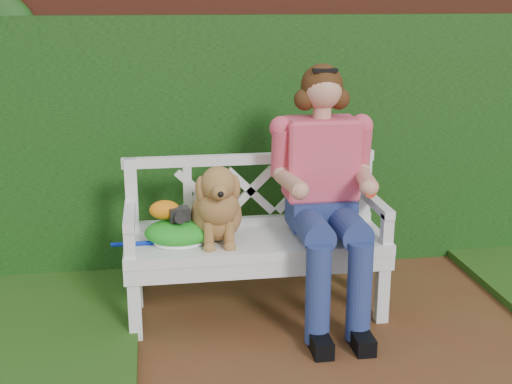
{
  "coord_description": "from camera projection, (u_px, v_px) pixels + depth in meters",
  "views": [
    {
      "loc": [
        -0.97,
        -2.77,
        1.82
      ],
      "look_at": [
        -0.41,
        0.9,
        0.75
      ],
      "focal_mm": 48.0,
      "sensor_mm": 36.0,
      "label": 1
    }
  ],
  "objects": [
    {
      "name": "tennis_racket",
      "position": [
        174.0,
        242.0,
        3.83
      ],
      "size": [
        0.54,
        0.23,
        0.03
      ],
      "primitive_type": null,
      "rotation": [
        0.0,
        0.0,
        0.01
      ],
      "color": "silver",
      "rests_on": "garden_bench"
    },
    {
      "name": "green_bag",
      "position": [
        180.0,
        231.0,
        3.84
      ],
      "size": [
        0.49,
        0.44,
        0.14
      ],
      "primitive_type": null,
      "rotation": [
        0.0,
        0.0,
        -0.4
      ],
      "color": "green",
      "rests_on": "garden_bench"
    },
    {
      "name": "ivy_hedge",
      "position": [
        298.0,
        144.0,
        4.64
      ],
      "size": [
        10.0,
        0.18,
        1.7
      ],
      "primitive_type": "cube",
      "color": "#205E17",
      "rests_on": "ground"
    },
    {
      "name": "garden_bench",
      "position": [
        256.0,
        275.0,
        4.01
      ],
      "size": [
        1.63,
        0.74,
        0.48
      ],
      "primitive_type": null,
      "rotation": [
        0.0,
        0.0,
        -0.09
      ],
      "color": "white",
      "rests_on": "ground"
    },
    {
      "name": "camera_item",
      "position": [
        179.0,
        214.0,
        3.79
      ],
      "size": [
        0.12,
        0.1,
        0.07
      ],
      "primitive_type": "cube",
      "rotation": [
        0.0,
        0.0,
        0.18
      ],
      "color": "black",
      "rests_on": "green_bag"
    },
    {
      "name": "baseball_glove",
      "position": [
        165.0,
        210.0,
        3.81
      ],
      "size": [
        0.18,
        0.13,
        0.11
      ],
      "primitive_type": "ellipsoid",
      "rotation": [
        0.0,
        0.0,
        -0.05
      ],
      "color": "orange",
      "rests_on": "green_bag"
    },
    {
      "name": "dog",
      "position": [
        217.0,
        201.0,
        3.81
      ],
      "size": [
        0.4,
        0.48,
        0.47
      ],
      "primitive_type": null,
      "rotation": [
        0.0,
        0.0,
        0.21
      ],
      "color": "#B57544",
      "rests_on": "garden_bench"
    },
    {
      "name": "brick_wall",
      "position": [
        292.0,
        102.0,
        4.78
      ],
      "size": [
        10.0,
        0.3,
        2.2
      ],
      "primitive_type": "cube",
      "color": "maroon",
      "rests_on": "ground"
    },
    {
      "name": "seated_woman",
      "position": [
        322.0,
        193.0,
        3.9
      ],
      "size": [
        0.91,
        1.01,
        1.46
      ],
      "primitive_type": null,
      "rotation": [
        0.0,
        0.0,
        0.43
      ],
      "color": "#D45154",
      "rests_on": "ground"
    }
  ]
}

